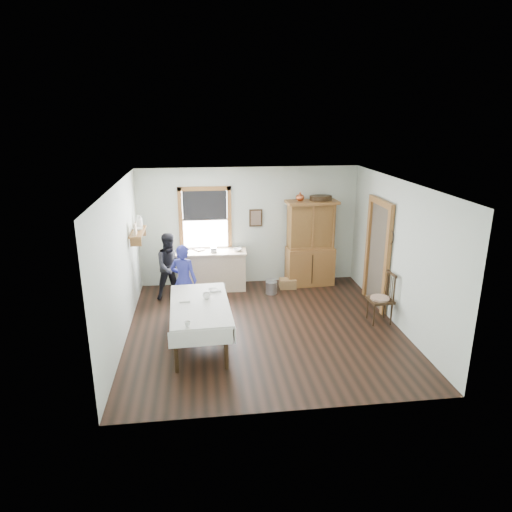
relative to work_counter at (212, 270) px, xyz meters
name	(u,v)px	position (x,y,z in m)	size (l,w,h in m)	color
room	(265,259)	(0.89, -2.14, 0.90)	(5.01, 5.01, 2.70)	black
window	(205,216)	(-0.11, 0.32, 1.19)	(1.18, 0.07, 1.48)	white
doorway	(378,251)	(3.35, -1.29, 0.72)	(0.09, 1.14, 2.22)	#4E4437
wall_shelf	(138,230)	(-1.48, -0.60, 1.13)	(0.24, 1.00, 0.44)	#925C2D
framed_picture	(256,218)	(1.04, 0.32, 1.10)	(0.30, 0.04, 0.40)	#332111
rug_beater	(391,231)	(3.34, -1.84, 1.27)	(0.27, 0.27, 0.01)	black
work_counter	(212,270)	(0.00, 0.00, 0.00)	(1.56, 0.59, 0.89)	#C7B08A
china_hutch	(310,243)	(2.27, 0.03, 0.54)	(1.16, 0.55, 1.97)	#925C2D
dining_table	(201,324)	(-0.28, -2.63, -0.06)	(1.01, 1.92, 0.77)	silver
spindle_chair	(380,298)	(3.12, -2.14, 0.05)	(0.46, 0.46, 1.00)	#332111
pail	(271,288)	(1.30, -0.46, -0.31)	(0.26, 0.26, 0.27)	#989CA0
wicker_basket	(288,284)	(1.72, -0.19, -0.34)	(0.37, 0.26, 0.22)	olive
woman_blue	(184,283)	(-0.58, -1.34, 0.22)	(0.49, 0.32, 1.34)	navy
figure_dark	(171,269)	(-0.87, -0.43, 0.22)	(0.65, 0.51, 1.34)	black
table_cup_a	(207,296)	(-0.16, -2.42, 0.37)	(0.14, 0.14, 0.11)	white
table_cup_b	(188,324)	(-0.46, -3.48, 0.37)	(0.09, 0.09, 0.09)	white
table_bowl	(213,290)	(-0.04, -2.09, 0.35)	(0.20, 0.20, 0.05)	white
counter_book	(195,250)	(-0.36, 0.09, 0.46)	(0.17, 0.22, 0.02)	brown
counter_bowl	(237,250)	(0.58, -0.07, 0.48)	(0.19, 0.19, 0.06)	white
shelf_bowl	(138,229)	(-1.48, -0.59, 1.15)	(0.22, 0.22, 0.05)	white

